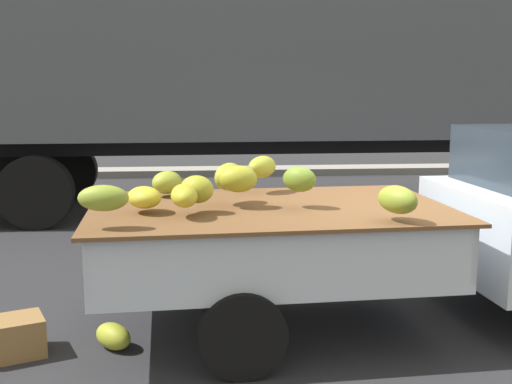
% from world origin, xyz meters
% --- Properties ---
extents(ground, '(220.00, 220.00, 0.00)m').
position_xyz_m(ground, '(0.00, 0.00, 0.00)').
color(ground, '#28282B').
extents(curb_strip, '(80.00, 0.80, 0.16)m').
position_xyz_m(curb_strip, '(0.00, 9.39, 0.08)').
color(curb_strip, gray).
rests_on(curb_strip, ground).
extents(pickup_truck, '(5.30, 2.13, 1.70)m').
position_xyz_m(pickup_truck, '(0.64, -0.11, 0.88)').
color(pickup_truck, silver).
rests_on(pickup_truck, ground).
extents(semi_trailer, '(12.05, 2.82, 3.95)m').
position_xyz_m(semi_trailer, '(-0.88, 5.22, 2.54)').
color(semi_trailer, '#4C5156').
rests_on(semi_trailer, ground).
extents(fallen_banana_bunch_near_tailgate, '(0.40, 0.41, 0.21)m').
position_xyz_m(fallen_banana_bunch_near_tailgate, '(-2.70, -0.50, 0.10)').
color(fallen_banana_bunch_near_tailgate, '#A3A92C').
rests_on(fallen_banana_bunch_near_tailgate, ground).
extents(produce_crate, '(0.62, 0.53, 0.30)m').
position_xyz_m(produce_crate, '(-3.48, -0.59, 0.15)').
color(produce_crate, olive).
rests_on(produce_crate, ground).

